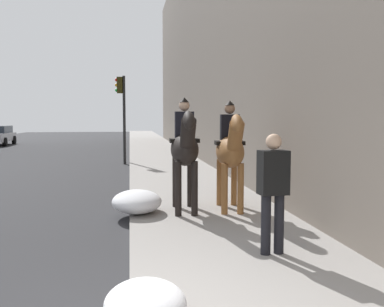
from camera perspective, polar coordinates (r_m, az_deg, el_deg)
The scene contains 6 objects.
mounted_horse_near at distance 8.73m, azimuth -0.96°, elevation 0.75°, with size 2.15×0.62×2.34m.
mounted_horse_far at distance 8.92m, azimuth 5.08°, elevation 0.49°, with size 2.15×0.70×2.28m.
pedestrian_greeting at distance 6.15m, azimuth 10.65°, elevation -4.17°, with size 0.30×0.42×1.70m.
traffic_light_near_curb at distance 19.11m, azimuth -9.22°, elevation 6.30°, with size 0.20×0.44×3.85m.
snow_pile_near at distance 4.32m, azimuth -6.18°, elevation -19.09°, with size 1.02×0.78×0.35m, color white.
snow_pile_far at distance 8.88m, azimuth -7.29°, elevation -6.30°, with size 1.31×1.00×0.45m, color white.
Camera 1 is at (-3.65, -0.02, 2.04)m, focal length 40.39 mm.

